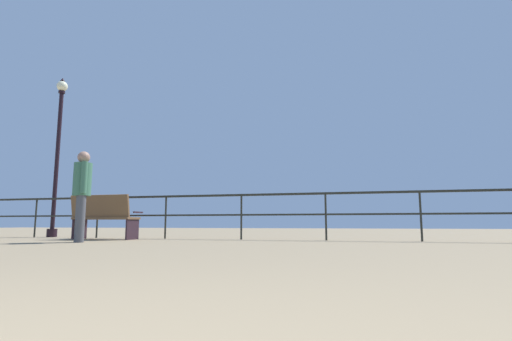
{
  "coord_description": "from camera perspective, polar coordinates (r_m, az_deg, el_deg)",
  "views": [
    {
      "loc": [
        0.73,
        0.07,
        0.36
      ],
      "look_at": [
        -1.44,
        8.18,
        1.51
      ],
      "focal_mm": 27.3,
      "sensor_mm": 36.0,
      "label": 1
    }
  ],
  "objects": [
    {
      "name": "pier_railing",
      "position": [
        8.66,
        10.16,
        -4.97
      ],
      "size": [
        19.29,
        0.05,
        1.04
      ],
      "color": "#26261F",
      "rests_on": "ground_plane"
    },
    {
      "name": "person_by_bench",
      "position": [
        8.41,
        -24.17,
        -2.56
      ],
      "size": [
        0.45,
        0.44,
        1.79
      ],
      "color": "#494B51",
      "rests_on": "ground_plane"
    },
    {
      "name": "lamppost_left",
      "position": [
        12.15,
        -27.04,
        3.08
      ],
      "size": [
        0.29,
        0.29,
        4.48
      ],
      "color": "black",
      "rests_on": "ground_plane"
    },
    {
      "name": "bench_far_left",
      "position": [
        9.66,
        -21.46,
        -6.15
      ],
      "size": [
        1.51,
        0.72,
        1.01
      ],
      "color": "brown",
      "rests_on": "ground_plane"
    }
  ]
}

